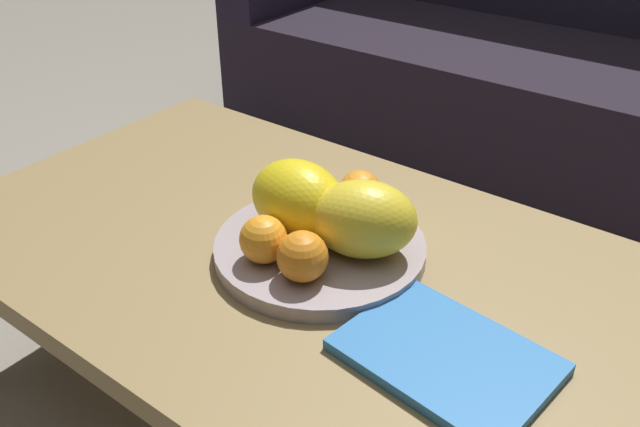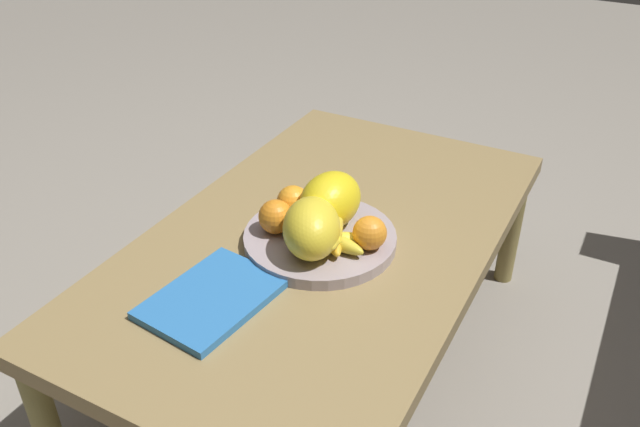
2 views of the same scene
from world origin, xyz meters
TOP-DOWN VIEW (x-y plane):
  - ground_plane at (0.00, 0.00)m, footprint 8.00×8.00m
  - coffee_table at (0.00, 0.00)m, footprint 1.17×0.69m
  - fruit_bowl at (0.04, 0.01)m, footprint 0.32×0.32m
  - melon_large_front at (-0.01, 0.01)m, footprint 0.16×0.13m
  - melon_smaller_beside at (0.10, 0.03)m, footprint 0.19×0.17m
  - orange_front at (-0.00, -0.07)m, footprint 0.07×0.07m
  - orange_left at (0.03, 0.12)m, footprint 0.07×0.07m
  - orange_right at (0.07, -0.07)m, footprint 0.07×0.07m
  - banana_bunch at (0.06, 0.05)m, footprint 0.16×0.16m
  - magazine at (0.30, -0.08)m, footprint 0.27×0.21m

SIDE VIEW (x-z plane):
  - ground_plane at x=0.00m, z-range 0.00..0.00m
  - coffee_table at x=0.00m, z-range 0.15..0.53m
  - magazine at x=0.30m, z-range 0.38..0.40m
  - fruit_bowl at x=0.04m, z-range 0.38..0.41m
  - banana_bunch at x=0.06m, z-range 0.40..0.46m
  - orange_left at x=0.03m, z-range 0.41..0.48m
  - orange_front at x=0.00m, z-range 0.41..0.48m
  - orange_right at x=0.07m, z-range 0.41..0.48m
  - melon_smaller_beside at x=0.10m, z-range 0.41..0.52m
  - melon_large_front at x=-0.01m, z-range 0.41..0.52m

